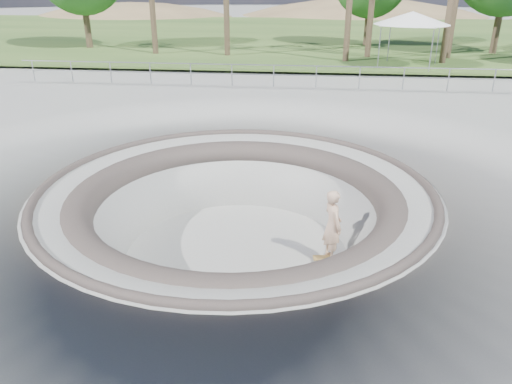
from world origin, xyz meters
TOP-DOWN VIEW (x-y plane):
  - ground at (0.00, 0.00)m, footprint 180.00×180.00m
  - skate_bowl at (0.00, 0.00)m, footprint 14.00×14.00m
  - grass_strip at (0.00, 34.00)m, footprint 180.00×36.00m
  - distant_hills at (3.78, 57.17)m, footprint 103.20×45.00m
  - safety_railing at (0.00, 12.00)m, footprint 25.00×0.06m
  - skateboard at (2.52, -0.16)m, footprint 0.94×0.37m
  - skater at (2.52, -0.16)m, footprint 0.72×0.84m
  - canopy_white at (7.13, 18.00)m, footprint 5.54×5.54m

SIDE VIEW (x-z plane):
  - distant_hills at x=3.78m, z-range -21.32..7.28m
  - skate_bowl at x=0.00m, z-range -3.88..0.22m
  - skateboard at x=2.52m, z-range -1.87..-1.78m
  - skater at x=2.52m, z-range -1.81..0.13m
  - ground at x=0.00m, z-range 0.00..0.00m
  - grass_strip at x=0.00m, z-range 0.16..0.28m
  - safety_railing at x=0.00m, z-range 0.18..1.20m
  - canopy_white at x=7.13m, z-range 1.39..4.33m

